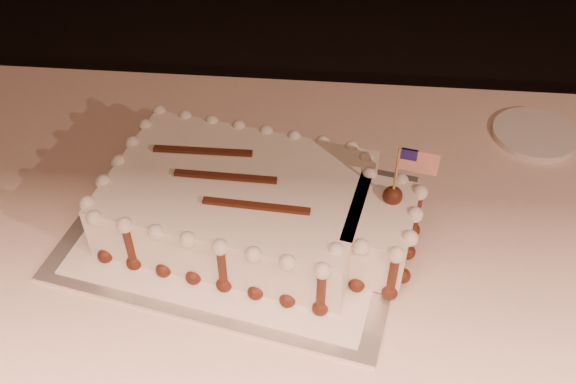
# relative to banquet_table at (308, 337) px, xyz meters

# --- Properties ---
(room_shell) EXTENTS (6.10, 8.10, 2.90)m
(room_shell) POSITION_rel_banquet_table_xyz_m (0.00, -0.60, 1.02)
(room_shell) COLOR black
(room_shell) RESTS_ON ground
(banquet_table) EXTENTS (2.40, 0.80, 0.75)m
(banquet_table) POSITION_rel_banquet_table_xyz_m (0.00, 0.00, 0.00)
(banquet_table) COLOR beige
(banquet_table) RESTS_ON ground
(cake_board) EXTENTS (0.61, 0.50, 0.01)m
(cake_board) POSITION_rel_banquet_table_xyz_m (-0.12, -0.04, 0.38)
(cake_board) COLOR silver
(cake_board) RESTS_ON banquet_table
(doily) EXTENTS (0.54, 0.45, 0.00)m
(doily) POSITION_rel_banquet_table_xyz_m (-0.12, -0.04, 0.38)
(doily) COLOR white
(doily) RESTS_ON cake_board
(sheet_cake) EXTENTS (0.53, 0.36, 0.20)m
(sheet_cake) POSITION_rel_banquet_table_xyz_m (-0.09, -0.05, 0.43)
(sheet_cake) COLOR silver
(sheet_cake) RESTS_ON doily
(side_plate) EXTENTS (0.16, 0.16, 0.01)m
(side_plate) POSITION_rel_banquet_table_xyz_m (0.42, 0.25, 0.38)
(side_plate) COLOR silver
(side_plate) RESTS_ON banquet_table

